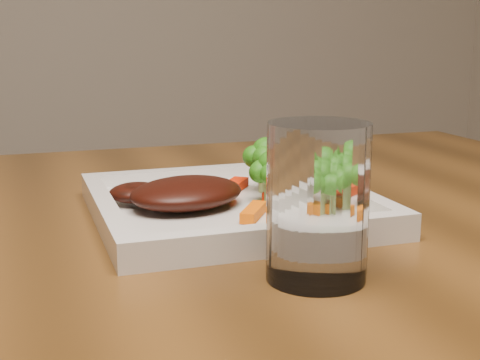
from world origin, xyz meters
name	(u,v)px	position (x,y,z in m)	size (l,w,h in m)	color
plate	(231,210)	(0.24, 0.08, 0.76)	(0.27, 0.27, 0.01)	silver
steak	(187,193)	(0.20, 0.09, 0.78)	(0.12, 0.09, 0.03)	black
broccoli_0	(266,160)	(0.30, 0.12, 0.80)	(0.06, 0.06, 0.07)	#226410
broccoli_1	(305,166)	(0.33, 0.09, 0.79)	(0.05, 0.05, 0.06)	#116310
broccoli_2	(304,178)	(0.31, 0.05, 0.79)	(0.05, 0.05, 0.06)	#3F7814
broccoli_3	(271,173)	(0.28, 0.08, 0.79)	(0.05, 0.05, 0.06)	#387513
carrot_2	(253,212)	(0.25, 0.03, 0.77)	(0.05, 0.01, 0.01)	#E75B03
carrot_3	(298,183)	(0.34, 0.13, 0.77)	(0.06, 0.02, 0.01)	#CB3C03
carrot_4	(232,187)	(0.26, 0.13, 0.77)	(0.06, 0.02, 0.01)	red
carrot_5	(306,199)	(0.32, 0.06, 0.77)	(0.05, 0.01, 0.01)	#D75803
carrot_6	(277,193)	(0.30, 0.09, 0.77)	(0.05, 0.01, 0.01)	#FF2604
drinking_glass	(318,203)	(0.25, -0.11, 0.81)	(0.08, 0.08, 0.12)	white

